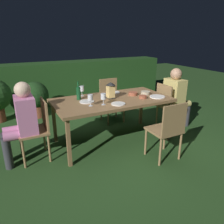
% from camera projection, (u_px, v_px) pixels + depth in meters
% --- Properties ---
extents(ground_plane, '(16.00, 16.00, 0.00)m').
position_uv_depth(ground_plane, '(112.00, 140.00, 3.76)').
color(ground_plane, '#26471E').
extents(dining_table, '(1.87, 0.97, 0.75)m').
position_uv_depth(dining_table, '(112.00, 102.00, 3.53)').
color(dining_table, olive).
rests_on(dining_table, ground).
extents(chair_head_near, '(0.40, 0.42, 0.87)m').
position_uv_depth(chair_head_near, '(38.00, 127.00, 3.09)').
color(chair_head_near, '#937047').
rests_on(chair_head_near, ground).
extents(person_in_pink, '(0.48, 0.38, 1.15)m').
position_uv_depth(person_in_pink, '(21.00, 120.00, 2.95)').
color(person_in_pink, '#C675A3').
rests_on(person_in_pink, ground).
extents(chair_head_far, '(0.40, 0.42, 0.87)m').
position_uv_depth(chair_head_far, '(168.00, 104.00, 4.11)').
color(chair_head_far, '#937047').
rests_on(chair_head_far, ground).
extents(person_in_mustard, '(0.48, 0.38, 1.15)m').
position_uv_depth(person_in_mustard, '(177.00, 95.00, 4.14)').
color(person_in_mustard, tan).
rests_on(person_in_mustard, ground).
extents(chair_side_left_b, '(0.42, 0.40, 0.87)m').
position_uv_depth(chair_side_left_b, '(167.00, 129.00, 3.05)').
color(chair_side_left_b, '#937047').
rests_on(chair_side_left_b, ground).
extents(chair_side_right_b, '(0.42, 0.40, 0.87)m').
position_uv_depth(chair_side_right_b, '(111.00, 98.00, 4.52)').
color(chair_side_right_b, '#937047').
rests_on(chair_side_right_b, ground).
extents(lantern_centerpiece, '(0.15, 0.15, 0.27)m').
position_uv_depth(lantern_centerpiece, '(111.00, 89.00, 3.51)').
color(lantern_centerpiece, black).
rests_on(lantern_centerpiece, dining_table).
extents(green_bottle_on_table, '(0.07, 0.07, 0.29)m').
position_uv_depth(green_bottle_on_table, '(78.00, 93.00, 3.45)').
color(green_bottle_on_table, '#144723').
rests_on(green_bottle_on_table, dining_table).
extents(wine_glass_a, '(0.08, 0.08, 0.17)m').
position_uv_depth(wine_glass_a, '(82.00, 89.00, 3.65)').
color(wine_glass_a, silver).
rests_on(wine_glass_a, dining_table).
extents(wine_glass_b, '(0.08, 0.08, 0.17)m').
position_uv_depth(wine_glass_b, '(103.00, 97.00, 3.19)').
color(wine_glass_b, silver).
rests_on(wine_glass_b, dining_table).
extents(wine_glass_c, '(0.08, 0.08, 0.17)m').
position_uv_depth(wine_glass_c, '(90.00, 98.00, 3.13)').
color(wine_glass_c, silver).
rests_on(wine_glass_c, dining_table).
extents(plate_a, '(0.21, 0.21, 0.01)m').
position_uv_depth(plate_a, '(118.00, 104.00, 3.24)').
color(plate_a, silver).
rests_on(plate_a, dining_table).
extents(plate_b, '(0.21, 0.21, 0.01)m').
position_uv_depth(plate_b, '(114.00, 93.00, 3.87)').
color(plate_b, white).
rests_on(plate_b, dining_table).
extents(plate_c, '(0.22, 0.22, 0.01)m').
position_uv_depth(plate_c, '(87.00, 102.00, 3.35)').
color(plate_c, silver).
rests_on(plate_c, dining_table).
extents(plate_d, '(0.25, 0.25, 0.01)m').
position_uv_depth(plate_d, '(157.00, 97.00, 3.61)').
color(plate_d, white).
rests_on(plate_d, dining_table).
extents(bowl_olives, '(0.16, 0.16, 0.05)m').
position_uv_depth(bowl_olives, '(145.00, 93.00, 3.77)').
color(bowl_olives, '#BCAD8E').
rests_on(bowl_olives, dining_table).
extents(bowl_bread, '(0.15, 0.15, 0.05)m').
position_uv_depth(bowl_bread, '(133.00, 93.00, 3.72)').
color(bowl_bread, '#9E5138').
rests_on(bowl_bread, dining_table).
extents(bowl_salad, '(0.13, 0.13, 0.05)m').
position_uv_depth(bowl_salad, '(143.00, 97.00, 3.54)').
color(bowl_salad, '#9E5138').
rests_on(bowl_salad, dining_table).
extents(hedge_backdrop, '(5.49, 0.62, 1.06)m').
position_uv_depth(hedge_backdrop, '(66.00, 82.00, 5.82)').
color(hedge_backdrop, '#1E4219').
rests_on(hedge_backdrop, ground).
extents(potted_plant_corner, '(0.57, 0.57, 0.78)m').
position_uv_depth(potted_plant_corner, '(35.00, 97.00, 4.72)').
color(potted_plant_corner, brown).
rests_on(potted_plant_corner, ground).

